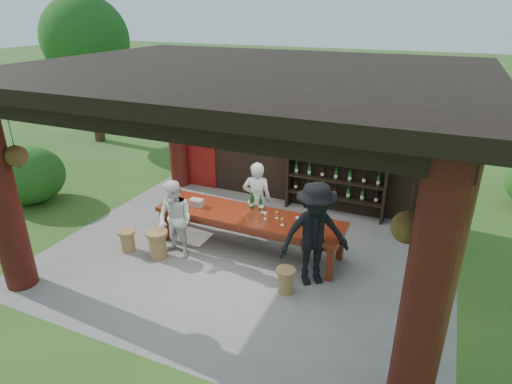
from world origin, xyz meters
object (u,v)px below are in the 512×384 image
at_px(stool_near_right, 285,280).
at_px(napkin_basket, 196,203).
at_px(wine_shelf, 336,172).
at_px(guest_woman, 175,220).
at_px(stool_far_left, 127,240).
at_px(stool_near_left, 157,244).
at_px(guest_man, 315,235).
at_px(tasting_table, 249,220).
at_px(host, 257,200).

distance_m(stool_near_right, napkin_basket, 2.49).
bearing_deg(wine_shelf, guest_woman, -127.05).
distance_m(stool_far_left, napkin_basket, 1.50).
height_order(wine_shelf, stool_far_left, wine_shelf).
height_order(stool_far_left, guest_woman, guest_woman).
bearing_deg(guest_woman, stool_near_left, -134.28).
relative_size(stool_near_right, guest_man, 0.23).
bearing_deg(napkin_basket, guest_woman, -93.64).
bearing_deg(tasting_table, stool_far_left, -154.55).
bearing_deg(tasting_table, guest_man, -21.03).
bearing_deg(stool_near_right, wine_shelf, 90.21).
bearing_deg(tasting_table, host, 98.90).
height_order(stool_far_left, napkin_basket, napkin_basket).
xyz_separation_m(wine_shelf, tasting_table, (-1.11, -2.25, -0.36)).
distance_m(stool_near_left, guest_man, 3.00).
height_order(wine_shelf, guest_man, wine_shelf).
height_order(stool_far_left, guest_man, guest_man).
relative_size(host, guest_woman, 1.07).
distance_m(wine_shelf, napkin_basket, 3.21).
xyz_separation_m(stool_near_right, stool_far_left, (-3.24, -0.01, 0.01)).
distance_m(tasting_table, stool_near_left, 1.78).
relative_size(stool_far_left, guest_man, 0.24).
relative_size(wine_shelf, host, 1.41).
relative_size(wine_shelf, stool_near_right, 5.27).
xyz_separation_m(tasting_table, stool_near_left, (-1.46, -0.96, -0.35)).
distance_m(stool_far_left, guest_woman, 1.13).
height_order(stool_near_right, napkin_basket, napkin_basket).
height_order(host, guest_woman, host).
xyz_separation_m(tasting_table, stool_near_right, (1.12, -1.00, -0.41)).
relative_size(tasting_table, stool_near_right, 8.55).
bearing_deg(stool_far_left, stool_near_right, 0.26).
height_order(wine_shelf, tasting_table, wine_shelf).
xyz_separation_m(tasting_table, guest_man, (1.44, -0.56, 0.29)).
bearing_deg(tasting_table, stool_near_right, -41.74).
distance_m(wine_shelf, guest_woman, 3.76).
bearing_deg(stool_far_left, tasting_table, 25.45).
xyz_separation_m(stool_far_left, guest_man, (3.57, 0.46, 0.69)).
bearing_deg(tasting_table, stool_near_left, -146.63).
xyz_separation_m(stool_near_right, guest_woman, (-2.27, 0.25, 0.52)).
bearing_deg(stool_near_right, stool_far_left, -179.74).
height_order(tasting_table, guest_man, guest_man).
height_order(host, guest_man, guest_man).
bearing_deg(host, napkin_basket, 19.13).
bearing_deg(stool_near_left, tasting_table, 33.37).
bearing_deg(wine_shelf, napkin_basket, -133.83).
bearing_deg(napkin_basket, stool_near_left, -110.90).
height_order(guest_man, napkin_basket, guest_man).
relative_size(stool_near_right, host, 0.27).
bearing_deg(wine_shelf, stool_near_left, -128.61).
relative_size(guest_man, napkin_basket, 7.09).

